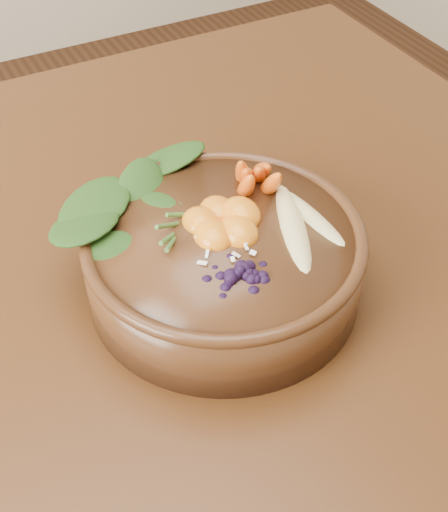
{
  "coord_description": "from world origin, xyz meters",
  "views": [
    {
      "loc": [
        0.02,
        -0.61,
        1.32
      ],
      "look_at": [
        0.27,
        -0.12,
        0.8
      ],
      "focal_mm": 50.0,
      "sensor_mm": 36.0,
      "label": 1
    }
  ],
  "objects_px": {
    "blueberry_pile": "(241,260)",
    "kale_heap": "(170,188)",
    "banana_halves": "(303,211)",
    "mandarin_cluster": "(222,211)",
    "carrot_cluster": "(256,153)",
    "stoneware_bowl": "(224,263)"
  },
  "relations": [
    {
      "from": "carrot_cluster",
      "to": "blueberry_pile",
      "type": "height_order",
      "value": "carrot_cluster"
    },
    {
      "from": "mandarin_cluster",
      "to": "blueberry_pile",
      "type": "distance_m",
      "value": 0.08
    },
    {
      "from": "stoneware_bowl",
      "to": "blueberry_pile",
      "type": "bearing_deg",
      "value": -102.85
    },
    {
      "from": "mandarin_cluster",
      "to": "blueberry_pile",
      "type": "height_order",
      "value": "blueberry_pile"
    },
    {
      "from": "banana_halves",
      "to": "mandarin_cluster",
      "type": "height_order",
      "value": "mandarin_cluster"
    },
    {
      "from": "mandarin_cluster",
      "to": "carrot_cluster",
      "type": "bearing_deg",
      "value": 34.48
    },
    {
      "from": "stoneware_bowl",
      "to": "blueberry_pile",
      "type": "xyz_separation_m",
      "value": [
        -0.01,
        -0.06,
        0.06
      ]
    },
    {
      "from": "carrot_cluster",
      "to": "banana_halves",
      "type": "distance_m",
      "value": 0.09
    },
    {
      "from": "carrot_cluster",
      "to": "kale_heap",
      "type": "bearing_deg",
      "value": -169.49
    },
    {
      "from": "kale_heap",
      "to": "stoneware_bowl",
      "type": "bearing_deg",
      "value": -68.84
    },
    {
      "from": "banana_halves",
      "to": "mandarin_cluster",
      "type": "distance_m",
      "value": 0.08
    },
    {
      "from": "mandarin_cluster",
      "to": "banana_halves",
      "type": "bearing_deg",
      "value": -25.46
    },
    {
      "from": "kale_heap",
      "to": "banana_halves",
      "type": "height_order",
      "value": "kale_heap"
    },
    {
      "from": "banana_halves",
      "to": "mandarin_cluster",
      "type": "xyz_separation_m",
      "value": [
        -0.08,
        0.04,
        0.0
      ]
    },
    {
      "from": "stoneware_bowl",
      "to": "kale_heap",
      "type": "height_order",
      "value": "kale_heap"
    },
    {
      "from": "stoneware_bowl",
      "to": "mandarin_cluster",
      "type": "relative_size",
      "value": 3.15
    },
    {
      "from": "carrot_cluster",
      "to": "mandarin_cluster",
      "type": "bearing_deg",
      "value": -129.81
    },
    {
      "from": "stoneware_bowl",
      "to": "carrot_cluster",
      "type": "distance_m",
      "value": 0.12
    },
    {
      "from": "kale_heap",
      "to": "blueberry_pile",
      "type": "distance_m",
      "value": 0.13
    },
    {
      "from": "blueberry_pile",
      "to": "kale_heap",
      "type": "bearing_deg",
      "value": 96.09
    },
    {
      "from": "stoneware_bowl",
      "to": "banana_halves",
      "type": "height_order",
      "value": "banana_halves"
    },
    {
      "from": "carrot_cluster",
      "to": "mandarin_cluster",
      "type": "height_order",
      "value": "carrot_cluster"
    }
  ]
}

